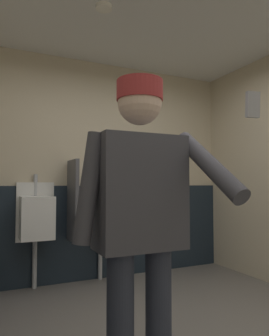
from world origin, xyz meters
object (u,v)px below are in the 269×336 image
urinal_middle (103,214)px  cell_phone (253,105)px  person (140,208)px  urinal_left (36,217)px

urinal_middle → cell_phone: (-0.20, -2.52, 0.69)m
urinal_middle → person: size_ratio=0.74×
urinal_left → person: bearing=-82.5°
urinal_left → cell_phone: (0.55, -2.52, 0.69)m
person → cell_phone: size_ratio=15.33×
urinal_left → urinal_middle: size_ratio=1.00×
urinal_left → person: 2.05m
urinal_left → urinal_middle: same height
urinal_left → urinal_middle: 0.75m
urinal_middle → person: bearing=-103.5°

